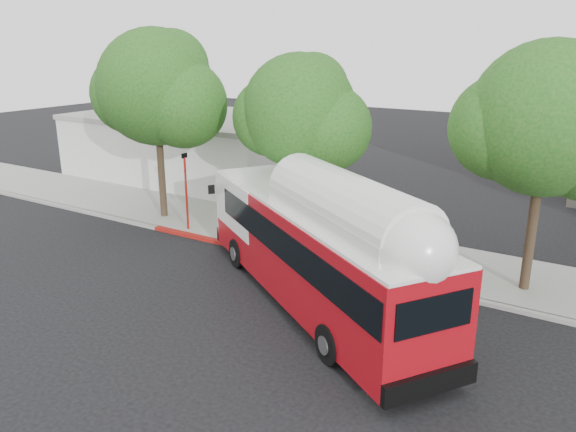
# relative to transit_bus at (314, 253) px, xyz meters

# --- Properties ---
(ground) EXTENTS (120.00, 120.00, 0.00)m
(ground) POSITION_rel_transit_bus_xyz_m (-2.75, -0.74, -1.96)
(ground) COLOR black
(ground) RESTS_ON ground
(sidewalk) EXTENTS (60.00, 5.00, 0.15)m
(sidewalk) POSITION_rel_transit_bus_xyz_m (-2.75, 5.76, -1.89)
(sidewalk) COLOR gray
(sidewalk) RESTS_ON ground
(curb_strip) EXTENTS (60.00, 0.30, 0.15)m
(curb_strip) POSITION_rel_transit_bus_xyz_m (-2.75, 3.16, -1.89)
(curb_strip) COLOR gray
(curb_strip) RESTS_ON ground
(red_curb_segment) EXTENTS (10.00, 0.32, 0.16)m
(red_curb_segment) POSITION_rel_transit_bus_xyz_m (-5.75, 3.16, -1.88)
(red_curb_segment) COLOR maroon
(red_curb_segment) RESTS_ON ground
(street_tree_left) EXTENTS (6.67, 5.80, 9.74)m
(street_tree_left) POSITION_rel_transit_bus_xyz_m (-11.28, 4.82, 4.64)
(street_tree_left) COLOR #2D2116
(street_tree_left) RESTS_ON ground
(street_tree_mid) EXTENTS (5.75, 5.00, 8.62)m
(street_tree_mid) POSITION_rel_transit_bus_xyz_m (-3.35, 5.32, 3.94)
(street_tree_mid) COLOR #2D2116
(street_tree_mid) RESTS_ON ground
(street_tree_right) EXTENTS (6.21, 5.40, 9.18)m
(street_tree_right) POSITION_rel_transit_bus_xyz_m (6.68, 5.12, 4.29)
(street_tree_right) COLOR #2D2116
(street_tree_right) RESTS_ON ground
(low_commercial_bldg) EXTENTS (16.20, 10.20, 4.25)m
(low_commercial_bldg) POSITION_rel_transit_bus_xyz_m (-16.75, 13.26, 0.19)
(low_commercial_bldg) COLOR silver
(low_commercial_bldg) RESTS_ON ground
(transit_bus) EXTENTS (13.14, 9.99, 4.20)m
(transit_bus) POSITION_rel_transit_bus_xyz_m (0.00, 0.00, 0.00)
(transit_bus) COLOR #9E0B13
(transit_bus) RESTS_ON ground
(signal_pole) EXTENTS (0.11, 0.37, 3.94)m
(signal_pole) POSITION_rel_transit_bus_xyz_m (-9.16, 3.71, 0.06)
(signal_pole) COLOR #A61B11
(signal_pole) RESTS_ON ground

